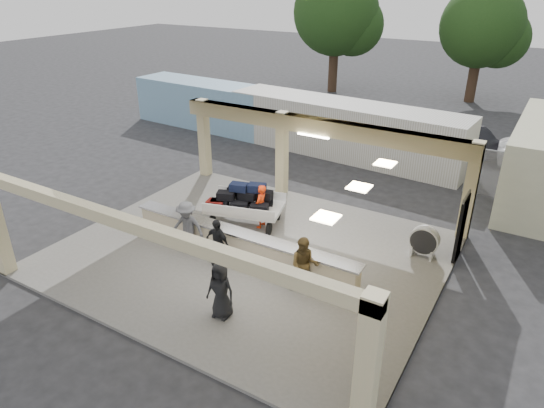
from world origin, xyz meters
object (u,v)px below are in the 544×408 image
Objects in this scene: drum_fan at (424,240)px; passenger_d at (221,290)px; luggage_cart at (243,202)px; container_white at (343,129)px; baggage_counter at (240,245)px; passenger_a at (304,265)px; passenger_b at (217,243)px; container_blue at (212,106)px; passenger_c at (187,227)px; baggage_handler at (261,206)px; car_dark at (474,140)px.

drum_fan is 0.65× the size of passenger_d.
container_white is (-0.03, 9.08, 0.40)m from luggage_cart.
passenger_a reaches higher than baggage_counter.
drum_fan is at bearing 43.20° from passenger_b.
container_blue is at bearing 135.47° from passenger_b.
passenger_a is at bearing -49.39° from luggage_cart.
luggage_cart is 1.91× the size of passenger_b.
container_white reaches higher than drum_fan.
passenger_a is at bearing -41.32° from container_blue.
drum_fan is 0.59× the size of passenger_c.
drum_fan is 17.24m from container_blue.
passenger_d is (-3.79, -5.85, 0.25)m from drum_fan.
baggage_handler is (0.71, 0.09, -0.03)m from luggage_cart.
passenger_b is 0.13× the size of container_white.
container_blue is (-9.40, 9.51, 0.41)m from baggage_handler.
car_dark is at bearing 74.03° from baggage_counter.
container_blue reaches higher than drum_fan.
passenger_a is at bearing 52.69° from passenger_d.
passenger_b is at bearing -122.35° from baggage_counter.
baggage_counter is 2.51m from luggage_cart.
drum_fan is 0.10× the size of container_blue.
passenger_b is 0.97× the size of passenger_d.
passenger_c is (-1.12, -2.70, 0.09)m from baggage_handler.
baggage_counter is 4.56× the size of passenger_c.
baggage_handler is at bearing -170.02° from drum_fan.
container_blue is at bearing 111.34° from passenger_c.
container_blue is (-12.56, 12.21, 0.36)m from passenger_a.
passenger_a is (-2.43, -3.71, 0.29)m from drum_fan.
container_blue reaches higher than baggage_counter.
passenger_c reaches higher than luggage_cart.
passenger_d is 18.21m from container_blue.
baggage_counter is 15.71m from car_dark.
passenger_b is (0.19, -2.85, -0.02)m from baggage_handler.
container_white reaches higher than car_dark.
baggage_counter is 5.92m from drum_fan.
baggage_counter is 2.31m from baggage_handler.
baggage_handler is at bearing 101.54° from passenger_b.
drum_fan is 11.91m from car_dark.
container_white is (-3.89, 11.69, 0.39)m from passenger_a.
baggage_handler is (-5.59, -1.00, 0.25)m from drum_fan.
luggage_cart reaches higher than drum_fan.
passenger_b is at bearing -81.30° from container_white.
container_white is (-6.32, 7.98, 0.68)m from drum_fan.
passenger_d reaches higher than baggage_counter.
passenger_d reaches higher than baggage_handler.
passenger_a is (3.15, -2.70, 0.04)m from baggage_handler.
car_dark is (5.63, 12.99, -0.31)m from luggage_cart.
passenger_b reaches higher than luggage_cart.
drum_fan is 5.68m from baggage_handler.
passenger_c is 0.14× the size of container_white.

